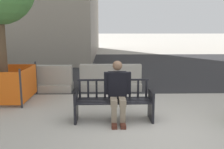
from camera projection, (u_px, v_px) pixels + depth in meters
ground_plane at (152, 128)px, 5.06m from camera, size 200.00×200.00×0.00m
street_asphalt at (123, 66)px, 13.62m from camera, size 120.00×12.00×0.01m
street_bench at (114, 103)px, 5.45m from camera, size 1.70×0.56×0.88m
seated_person at (118, 90)px, 5.34m from camera, size 0.58×0.73×1.31m
jersey_barrier_centre at (111, 79)px, 8.21m from camera, size 2.01×0.72×0.84m
jersey_barrier_left at (41, 81)px, 8.00m from camera, size 2.00×0.69×0.84m
construction_fence at (4, 83)px, 6.91m from camera, size 1.45×1.45×1.01m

